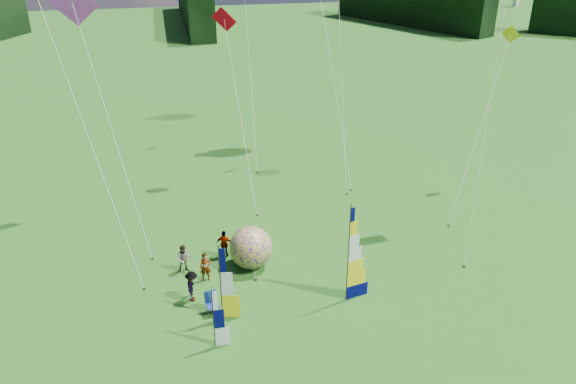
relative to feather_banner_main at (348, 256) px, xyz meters
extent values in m
plane|color=#306E1C|center=(-1.61, -2.35, -2.59)|extent=(220.00, 220.00, 0.00)
sphere|color=#0E0074|center=(-4.14, 4.04, -1.42)|extent=(2.97, 2.97, 2.35)
imported|color=#66594C|center=(-6.68, 3.24, -1.79)|extent=(0.59, 0.39, 1.61)
imported|color=#66594C|center=(-7.73, 4.29, -1.79)|extent=(0.78, 0.40, 1.60)
imported|color=#66594C|center=(-7.48, 1.64, -1.77)|extent=(0.51, 1.10, 1.65)
imported|color=#66594C|center=(-5.44, 5.31, -1.78)|extent=(1.03, 0.70, 1.63)
camera|label=1|loc=(-7.77, -21.73, 14.58)|focal=35.00mm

